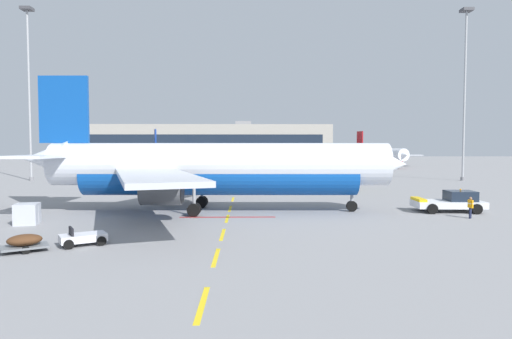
{
  "coord_description": "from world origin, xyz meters",
  "views": [
    {
      "loc": [
        19.74,
        -14.73,
        5.93
      ],
      "look_at": [
        20.49,
        28.79,
        3.63
      ],
      "focal_mm": 31.1,
      "sensor_mm": 36.0,
      "label": 1
    }
  ],
  "objects_px": {
    "pushback_tug": "(451,202)",
    "airliner_mid_left": "(378,155)",
    "airliner_far_center": "(160,156)",
    "uld_cargo_container": "(27,214)",
    "apron_light_mast_near": "(29,76)",
    "baggage_train": "(25,242)",
    "airliner_foreground": "(214,168)",
    "fuel_service_truck": "(335,178)",
    "apron_light_mast_far": "(465,76)",
    "catering_truck": "(174,177)",
    "ground_crew_worker": "(470,206)"
  },
  "relations": [
    {
      "from": "fuel_service_truck",
      "to": "catering_truck",
      "type": "bearing_deg",
      "value": 178.04
    },
    {
      "from": "airliner_foreground",
      "to": "baggage_train",
      "type": "bearing_deg",
      "value": -121.98
    },
    {
      "from": "uld_cargo_container",
      "to": "apron_light_mast_near",
      "type": "bearing_deg",
      "value": 115.56
    },
    {
      "from": "airliner_mid_left",
      "to": "airliner_far_center",
      "type": "height_order",
      "value": "airliner_far_center"
    },
    {
      "from": "airliner_foreground",
      "to": "uld_cargo_container",
      "type": "height_order",
      "value": "airliner_foreground"
    },
    {
      "from": "airliner_far_center",
      "to": "fuel_service_truck",
      "type": "relative_size",
      "value": 4.3
    },
    {
      "from": "baggage_train",
      "to": "ground_crew_worker",
      "type": "height_order",
      "value": "ground_crew_worker"
    },
    {
      "from": "catering_truck",
      "to": "apron_light_mast_far",
      "type": "xyz_separation_m",
      "value": [
        47.18,
        15.01,
        16.17
      ]
    },
    {
      "from": "apron_light_mast_far",
      "to": "ground_crew_worker",
      "type": "bearing_deg",
      "value": -115.23
    },
    {
      "from": "airliner_far_center",
      "to": "ground_crew_worker",
      "type": "height_order",
      "value": "airliner_far_center"
    },
    {
      "from": "uld_cargo_container",
      "to": "airliner_far_center",
      "type": "bearing_deg",
      "value": 94.34
    },
    {
      "from": "airliner_foreground",
      "to": "uld_cargo_container",
      "type": "relative_size",
      "value": 18.69
    },
    {
      "from": "airliner_far_center",
      "to": "airliner_mid_left",
      "type": "bearing_deg",
      "value": 9.95
    },
    {
      "from": "baggage_train",
      "to": "apron_light_mast_near",
      "type": "relative_size",
      "value": 0.28
    },
    {
      "from": "uld_cargo_container",
      "to": "apron_light_mast_near",
      "type": "distance_m",
      "value": 50.94
    },
    {
      "from": "apron_light_mast_near",
      "to": "apron_light_mast_far",
      "type": "relative_size",
      "value": 1.01
    },
    {
      "from": "baggage_train",
      "to": "airliner_mid_left",
      "type": "bearing_deg",
      "value": 63.76
    },
    {
      "from": "pushback_tug",
      "to": "airliner_far_center",
      "type": "bearing_deg",
      "value": 118.81
    },
    {
      "from": "pushback_tug",
      "to": "airliner_mid_left",
      "type": "xyz_separation_m",
      "value": [
        18.41,
        85.27,
        2.5
      ]
    },
    {
      "from": "fuel_service_truck",
      "to": "baggage_train",
      "type": "xyz_separation_m",
      "value": [
        -24.39,
        -35.04,
        -1.12
      ]
    },
    {
      "from": "airliner_far_center",
      "to": "catering_truck",
      "type": "relative_size",
      "value": 4.06
    },
    {
      "from": "airliner_foreground",
      "to": "uld_cargo_container",
      "type": "bearing_deg",
      "value": -154.84
    },
    {
      "from": "airliner_mid_left",
      "to": "ground_crew_worker",
      "type": "bearing_deg",
      "value": -101.73
    },
    {
      "from": "airliner_mid_left",
      "to": "baggage_train",
      "type": "xyz_separation_m",
      "value": [
        -49.24,
        -99.9,
        -2.87
      ]
    },
    {
      "from": "airliner_far_center",
      "to": "uld_cargo_container",
      "type": "height_order",
      "value": "airliner_far_center"
    },
    {
      "from": "pushback_tug",
      "to": "apron_light_mast_near",
      "type": "distance_m",
      "value": 69.2
    },
    {
      "from": "fuel_service_truck",
      "to": "apron_light_mast_near",
      "type": "xyz_separation_m",
      "value": [
        -49.28,
        16.92,
        16.27
      ]
    },
    {
      "from": "baggage_train",
      "to": "apron_light_mast_far",
      "type": "height_order",
      "value": "apron_light_mast_far"
    },
    {
      "from": "airliner_mid_left",
      "to": "fuel_service_truck",
      "type": "xyz_separation_m",
      "value": [
        -24.86,
        -64.86,
        -1.75
      ]
    },
    {
      "from": "airliner_mid_left",
      "to": "catering_truck",
      "type": "xyz_separation_m",
      "value": [
        -46.87,
        -64.11,
        -1.75
      ]
    },
    {
      "from": "fuel_service_truck",
      "to": "uld_cargo_container",
      "type": "xyz_separation_m",
      "value": [
        -28.58,
        -26.36,
        -0.85
      ]
    },
    {
      "from": "ground_crew_worker",
      "to": "fuel_service_truck",
      "type": "bearing_deg",
      "value": 104.81
    },
    {
      "from": "airliner_mid_left",
      "to": "apron_light_mast_far",
      "type": "xyz_separation_m",
      "value": [
        0.3,
        -49.1,
        14.42
      ]
    },
    {
      "from": "catering_truck",
      "to": "ground_crew_worker",
      "type": "height_order",
      "value": "catering_truck"
    },
    {
      "from": "catering_truck",
      "to": "ground_crew_worker",
      "type": "xyz_separation_m",
      "value": [
        28.39,
        -24.86,
        -0.63
      ]
    },
    {
      "from": "catering_truck",
      "to": "fuel_service_truck",
      "type": "bearing_deg",
      "value": -1.96
    },
    {
      "from": "airliner_foreground",
      "to": "fuel_service_truck",
      "type": "bearing_deg",
      "value": 53.13
    },
    {
      "from": "catering_truck",
      "to": "fuel_service_truck",
      "type": "relative_size",
      "value": 1.06
    },
    {
      "from": "baggage_train",
      "to": "uld_cargo_container",
      "type": "bearing_deg",
      "value": 115.78
    },
    {
      "from": "baggage_train",
      "to": "apron_light_mast_far",
      "type": "relative_size",
      "value": 0.28
    },
    {
      "from": "airliner_mid_left",
      "to": "ground_crew_worker",
      "type": "height_order",
      "value": "airliner_mid_left"
    },
    {
      "from": "pushback_tug",
      "to": "catering_truck",
      "type": "distance_m",
      "value": 35.48
    },
    {
      "from": "pushback_tug",
      "to": "ground_crew_worker",
      "type": "xyz_separation_m",
      "value": [
        -0.07,
        -3.69,
        0.11
      ]
    },
    {
      "from": "airliner_mid_left",
      "to": "uld_cargo_container",
      "type": "xyz_separation_m",
      "value": [
        -53.44,
        -91.21,
        -2.6
      ]
    },
    {
      "from": "apron_light_mast_near",
      "to": "baggage_train",
      "type": "bearing_deg",
      "value": -64.4
    },
    {
      "from": "catering_truck",
      "to": "airliner_mid_left",
      "type": "bearing_deg",
      "value": 53.83
    },
    {
      "from": "airliner_far_center",
      "to": "baggage_train",
      "type": "relative_size",
      "value": 3.69
    },
    {
      "from": "pushback_tug",
      "to": "baggage_train",
      "type": "distance_m",
      "value": 34.13
    },
    {
      "from": "fuel_service_truck",
      "to": "baggage_train",
      "type": "relative_size",
      "value": 0.86
    },
    {
      "from": "fuel_service_truck",
      "to": "ground_crew_worker",
      "type": "distance_m",
      "value": 24.95
    }
  ]
}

